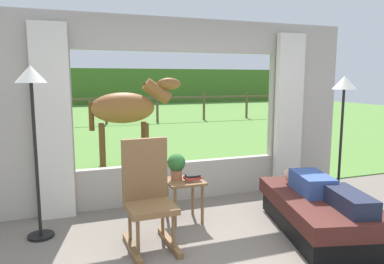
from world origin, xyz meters
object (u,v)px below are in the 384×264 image
Objects in this scene: rocking_chair at (148,194)px; floor_lamp_left at (32,100)px; recliner_sofa at (319,213)px; book_stack at (193,178)px; pasture_tree at (35,92)px; reclining_person at (323,188)px; horse at (127,109)px; potted_plant at (176,165)px; side_table at (184,188)px; floor_lamp_right at (343,101)px.

floor_lamp_left reaches higher than rocking_chair.
floor_lamp_left is at bearing 176.90° from recliner_sofa.
pasture_tree is at bearing 108.12° from book_stack.
reclining_person is 0.78× the size of horse.
rocking_chair reaches higher than book_stack.
potted_plant is at bearing 45.80° from rocking_chair.
pasture_tree reaches higher than book_stack.
reclining_person is at bearing -32.61° from potted_plant.
floor_lamp_left is 6.18m from pasture_tree.
side_table is at bearing -3.83° from floor_lamp_left.
potted_plant is 1.55× the size of book_stack.
reclining_person is 1.60m from side_table.
recliner_sofa is 1.96m from rocking_chair.
floor_lamp_right is (3.90, -0.19, -0.08)m from floor_lamp_left.
floor_lamp_left is at bearing 149.91° from rocking_chair.
book_stack is at bearing 179.45° from floor_lamp_right.
floor_lamp_left reaches higher than recliner_sofa.
potted_plant is 0.18× the size of floor_lamp_right.
book_stack reaches higher than recliner_sofa.
side_table is (-1.35, 0.80, 0.21)m from recliner_sofa.
recliner_sofa is at bearing -141.73° from floor_lamp_right.
rocking_chair reaches higher than potted_plant.
rocking_chair reaches higher than recliner_sofa.
floor_lamp_right is at bearing -2.09° from side_table.
horse is at bearing 81.26° from rocking_chair.
rocking_chair is 0.63× the size of floor_lamp_right.
potted_plant reaches higher than recliner_sofa.
floor_lamp_left is (-1.08, 0.58, 0.97)m from rocking_chair.
recliner_sofa is 5.83× the size of potted_plant.
rocking_chair is at bearing -176.16° from recliner_sofa.
potted_plant is at bearing 176.52° from floor_lamp_right.
side_table reaches higher than recliner_sofa.
potted_plant is (0.48, 0.53, 0.16)m from rocking_chair.
potted_plant is (-0.08, 0.06, 0.28)m from side_table.
pasture_tree reaches higher than reclining_person.
side_table is 3.14m from horse.
book_stack reaches higher than side_table.
book_stack is 0.07× the size of pasture_tree.
book_stack is 3.18m from horse.
rocking_chair is 0.73m from potted_plant.
recliner_sofa is 9.03× the size of book_stack.
horse is at bearing -60.29° from pasture_tree.
reclining_person is (-0.00, -0.05, 0.30)m from recliner_sofa.
floor_lamp_right is at bearing 41.38° from horse.
floor_lamp_right is at bearing -0.55° from book_stack.
horse is at bearing 124.88° from reclining_person.
potted_plant reaches higher than reclining_person.
pasture_tree reaches higher than recliner_sofa.
reclining_person is at bearing -139.90° from floor_lamp_right.
side_table is at bearing 177.91° from floor_lamp_right.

